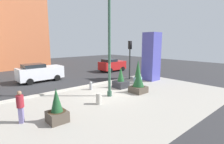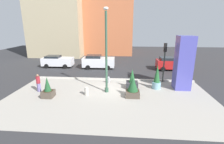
{
  "view_description": "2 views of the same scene",
  "coord_description": "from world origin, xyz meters",
  "px_view_note": "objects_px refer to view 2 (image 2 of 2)",
  "views": [
    {
      "loc": [
        -8.8,
        -10.39,
        4.13
      ],
      "look_at": [
        -0.21,
        -0.61,
        1.89
      ],
      "focal_mm": 27.94,
      "sensor_mm": 36.0,
      "label": 1
    },
    {
      "loc": [
        1.34,
        -15.15,
        6.12
      ],
      "look_at": [
        0.12,
        -0.11,
        1.85
      ],
      "focal_mm": 26.93,
      "sensor_mm": 36.0,
      "label": 2
    }
  ],
  "objects_px": {
    "potted_plant_curbside": "(157,79)",
    "potted_plant_near_right": "(132,81)",
    "potted_plant_by_pillar": "(48,90)",
    "car_far_lane": "(98,62)",
    "concrete_bollard": "(87,91)",
    "car_intersection": "(170,63)",
    "potted_plant_near_left": "(133,88)",
    "lamp_post": "(106,53)",
    "car_passing_lane": "(57,61)",
    "fire_hydrant": "(109,80)",
    "pedestrian_by_curb": "(38,82)",
    "art_pillar_blue": "(184,63)",
    "traffic_light_corner": "(165,56)"
  },
  "relations": [
    {
      "from": "potted_plant_near_left",
      "to": "car_passing_lane",
      "type": "distance_m",
      "value": 14.63
    },
    {
      "from": "potted_plant_near_right",
      "to": "fire_hydrant",
      "type": "xyz_separation_m",
      "value": [
        -2.46,
        1.21,
        -0.3
      ]
    },
    {
      "from": "art_pillar_blue",
      "to": "traffic_light_corner",
      "type": "distance_m",
      "value": 2.37
    },
    {
      "from": "potted_plant_curbside",
      "to": "concrete_bollard",
      "type": "height_order",
      "value": "potted_plant_curbside"
    },
    {
      "from": "car_far_lane",
      "to": "pedestrian_by_curb",
      "type": "xyz_separation_m",
      "value": [
        -4.17,
        -9.24,
        -0.02
      ]
    },
    {
      "from": "potted_plant_curbside",
      "to": "pedestrian_by_curb",
      "type": "bearing_deg",
      "value": -171.35
    },
    {
      "from": "car_intersection",
      "to": "concrete_bollard",
      "type": "bearing_deg",
      "value": -135.07
    },
    {
      "from": "art_pillar_blue",
      "to": "potted_plant_by_pillar",
      "type": "xyz_separation_m",
      "value": [
        -12.19,
        -3.08,
        -1.87
      ]
    },
    {
      "from": "potted_plant_near_right",
      "to": "potted_plant_near_left",
      "type": "bearing_deg",
      "value": -90.49
    },
    {
      "from": "potted_plant_near_left",
      "to": "art_pillar_blue",
      "type": "bearing_deg",
      "value": 25.72
    },
    {
      "from": "potted_plant_near_left",
      "to": "potted_plant_curbside",
      "type": "distance_m",
      "value": 3.21
    },
    {
      "from": "potted_plant_by_pillar",
      "to": "concrete_bollard",
      "type": "height_order",
      "value": "potted_plant_by_pillar"
    },
    {
      "from": "art_pillar_blue",
      "to": "pedestrian_by_curb",
      "type": "xyz_separation_m",
      "value": [
        -13.62,
        -1.93,
        -1.62
      ]
    },
    {
      "from": "potted_plant_curbside",
      "to": "car_far_lane",
      "type": "xyz_separation_m",
      "value": [
        -7.02,
        7.54,
        -0.05
      ]
    },
    {
      "from": "potted_plant_curbside",
      "to": "car_far_lane",
      "type": "relative_size",
      "value": 0.53
    },
    {
      "from": "traffic_light_corner",
      "to": "car_intersection",
      "type": "relative_size",
      "value": 1.11
    },
    {
      "from": "potted_plant_near_left",
      "to": "car_passing_lane",
      "type": "relative_size",
      "value": 0.41
    },
    {
      "from": "potted_plant_by_pillar",
      "to": "traffic_light_corner",
      "type": "height_order",
      "value": "traffic_light_corner"
    },
    {
      "from": "potted_plant_by_pillar",
      "to": "car_far_lane",
      "type": "xyz_separation_m",
      "value": [
        2.74,
        10.39,
        0.27
      ]
    },
    {
      "from": "art_pillar_blue",
      "to": "potted_plant_curbside",
      "type": "relative_size",
      "value": 2.13
    },
    {
      "from": "potted_plant_by_pillar",
      "to": "car_intersection",
      "type": "relative_size",
      "value": 0.47
    },
    {
      "from": "traffic_light_corner",
      "to": "car_intersection",
      "type": "xyz_separation_m",
      "value": [
        2.06,
        5.34,
        -1.99
      ]
    },
    {
      "from": "potted_plant_by_pillar",
      "to": "car_passing_lane",
      "type": "height_order",
      "value": "potted_plant_by_pillar"
    },
    {
      "from": "lamp_post",
      "to": "concrete_bollard",
      "type": "height_order",
      "value": "lamp_post"
    },
    {
      "from": "potted_plant_near_right",
      "to": "pedestrian_by_curb",
      "type": "bearing_deg",
      "value": -169.07
    },
    {
      "from": "car_passing_lane",
      "to": "potted_plant_near_right",
      "type": "bearing_deg",
      "value": -35.88
    },
    {
      "from": "potted_plant_by_pillar",
      "to": "car_far_lane",
      "type": "distance_m",
      "value": 10.75
    },
    {
      "from": "lamp_post",
      "to": "pedestrian_by_curb",
      "type": "distance_m",
      "value": 6.95
    },
    {
      "from": "lamp_post",
      "to": "car_intersection",
      "type": "bearing_deg",
      "value": 47.74
    },
    {
      "from": "potted_plant_near_right",
      "to": "traffic_light_corner",
      "type": "xyz_separation_m",
      "value": [
        3.45,
        2.13,
        2.22
      ]
    },
    {
      "from": "concrete_bollard",
      "to": "car_intersection",
      "type": "height_order",
      "value": "car_intersection"
    },
    {
      "from": "art_pillar_blue",
      "to": "potted_plant_near_left",
      "type": "xyz_separation_m",
      "value": [
        -4.85,
        -2.34,
        -1.78
      ]
    },
    {
      "from": "art_pillar_blue",
      "to": "car_far_lane",
      "type": "bearing_deg",
      "value": 142.26
    },
    {
      "from": "potted_plant_near_right",
      "to": "car_far_lane",
      "type": "xyz_separation_m",
      "value": [
        -4.62,
        7.55,
        0.3
      ]
    },
    {
      "from": "art_pillar_blue",
      "to": "fire_hydrant",
      "type": "bearing_deg",
      "value": 172.38
    },
    {
      "from": "lamp_post",
      "to": "art_pillar_blue",
      "type": "xyz_separation_m",
      "value": [
        7.24,
        1.47,
        -1.11
      ]
    },
    {
      "from": "fire_hydrant",
      "to": "concrete_bollard",
      "type": "bearing_deg",
      "value": -116.4
    },
    {
      "from": "traffic_light_corner",
      "to": "potted_plant_curbside",
      "type": "bearing_deg",
      "value": -116.23
    },
    {
      "from": "potted_plant_curbside",
      "to": "potted_plant_near_right",
      "type": "xyz_separation_m",
      "value": [
        -2.4,
        -0.01,
        -0.35
      ]
    },
    {
      "from": "potted_plant_by_pillar",
      "to": "concrete_bollard",
      "type": "xyz_separation_m",
      "value": [
        3.23,
        0.71,
        -0.33
      ]
    },
    {
      "from": "potted_plant_near_left",
      "to": "car_far_lane",
      "type": "height_order",
      "value": "car_far_lane"
    },
    {
      "from": "lamp_post",
      "to": "fire_hydrant",
      "type": "bearing_deg",
      "value": 91.24
    },
    {
      "from": "potted_plant_near_left",
      "to": "car_intersection",
      "type": "height_order",
      "value": "potted_plant_near_left"
    },
    {
      "from": "traffic_light_corner",
      "to": "car_intersection",
      "type": "height_order",
      "value": "traffic_light_corner"
    },
    {
      "from": "lamp_post",
      "to": "car_intersection",
      "type": "relative_size",
      "value": 1.96
    },
    {
      "from": "potted_plant_curbside",
      "to": "car_intersection",
      "type": "distance_m",
      "value": 8.09
    },
    {
      "from": "lamp_post",
      "to": "car_intersection",
      "type": "xyz_separation_m",
      "value": [
        7.92,
        8.71,
        -2.78
      ]
    },
    {
      "from": "car_far_lane",
      "to": "car_intersection",
      "type": "bearing_deg",
      "value": -0.42
    },
    {
      "from": "fire_hydrant",
      "to": "car_far_lane",
      "type": "bearing_deg",
      "value": 108.76
    },
    {
      "from": "concrete_bollard",
      "to": "car_far_lane",
      "type": "xyz_separation_m",
      "value": [
        -0.49,
        9.68,
        0.6
      ]
    }
  ]
}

